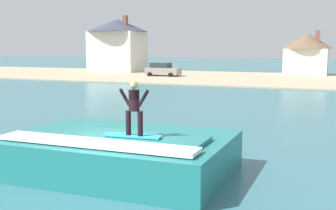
# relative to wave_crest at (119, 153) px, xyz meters

# --- Properties ---
(ground_plane) EXTENTS (260.00, 260.00, 0.00)m
(ground_plane) POSITION_rel_wave_crest_xyz_m (0.43, -1.13, -0.64)
(ground_plane) COLOR #326771
(wave_crest) EXTENTS (6.94, 4.76, 1.35)m
(wave_crest) POSITION_rel_wave_crest_xyz_m (0.00, 0.00, 0.00)
(wave_crest) COLOR #1F7471
(wave_crest) RESTS_ON ground_plane
(surfboard) EXTENTS (1.78, 0.51, 0.06)m
(surfboard) POSITION_rel_wave_crest_xyz_m (0.77, -0.56, 0.75)
(surfboard) COLOR #33A5CC
(surfboard) RESTS_ON wave_crest
(surfer) EXTENTS (0.98, 0.32, 1.64)m
(surfer) POSITION_rel_wave_crest_xyz_m (0.85, -0.62, 1.68)
(surfer) COLOR black
(surfer) RESTS_ON surfboard
(shoreline_bank) EXTENTS (120.00, 22.89, 0.13)m
(shoreline_bank) POSITION_rel_wave_crest_xyz_m (0.43, 41.21, -0.57)
(shoreline_bank) COLOR tan
(shoreline_bank) RESTS_ON ground_plane
(car_near_shore) EXTENTS (4.47, 2.27, 1.86)m
(car_near_shore) POSITION_rel_wave_crest_xyz_m (-15.12, 40.27, 0.31)
(car_near_shore) COLOR gray
(car_near_shore) RESTS_ON ground_plane
(house_with_chimney) EXTENTS (9.27, 9.27, 8.56)m
(house_with_chimney) POSITION_rel_wave_crest_xyz_m (-25.65, 47.56, 3.95)
(house_with_chimney) COLOR silver
(house_with_chimney) RESTS_ON ground_plane
(house_small_cottage) EXTENTS (6.94, 6.94, 6.12)m
(house_small_cottage) POSITION_rel_wave_crest_xyz_m (2.09, 50.27, 2.57)
(house_small_cottage) COLOR silver
(house_small_cottage) RESTS_ON ground_plane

